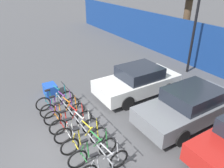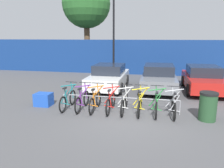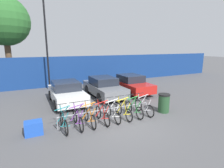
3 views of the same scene
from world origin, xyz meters
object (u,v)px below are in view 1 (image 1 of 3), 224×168
car_white (138,81)px  car_grey (190,106)px  bicycle_white (77,130)px  bicycle_yellow (85,140)px  bicycle_red (71,122)px  bicycle_green (93,151)px  bike_rack (78,122)px  cargo_crate (50,90)px  bicycle_purple (60,107)px  bicycle_orange (65,113)px  bicycle_teal (55,100)px  bicycle_silver (104,165)px

car_white → car_grey: size_ratio=0.92×
bicycle_white → bicycle_yellow: same height
bicycle_red → bicycle_green: bearing=-3.8°
bike_rack → cargo_crate: 3.32m
bicycle_purple → car_grey: size_ratio=0.39×
bicycle_purple → bicycle_orange: bearing=-3.8°
bicycle_teal → bicycle_white: same height
bike_rack → bicycle_silver: 2.13m
bicycle_yellow → car_white: (-2.06, 3.78, 0.31)m
bicycle_silver → bicycle_orange: bearing=-178.4°
bicycle_red → bicycle_white: (0.55, 0.00, 0.00)m
bicycle_green → car_white: size_ratio=0.42×
bicycle_green → car_white: (-2.68, 3.78, 0.31)m
bike_rack → bicycle_silver: (2.12, -0.15, -0.12)m
bike_rack → car_white: size_ratio=1.18×
bicycle_teal → car_white: car_white is taller
bicycle_orange → bicycle_white: (1.19, 0.00, 0.00)m
bicycle_purple → bicycle_red: size_ratio=1.00×
bicycle_orange → car_white: size_ratio=0.42×
bicycle_red → bicycle_green: 1.78m
bicycle_orange → cargo_crate: bicycle_orange is taller
bike_rack → cargo_crate: bike_rack is taller
bike_rack → car_grey: (1.57, 4.03, 0.19)m
bicycle_orange → bicycle_white: same height
bike_rack → car_grey: 4.33m
bicycle_teal → bicycle_red: (1.82, 0.00, 0.00)m
bike_rack → bicycle_white: size_ratio=2.80×
bike_rack → bicycle_teal: bearing=-176.0°
bicycle_purple → cargo_crate: bicycle_purple is taller
car_white → bicycle_red: bearing=-76.7°
bicycle_red → bike_rack: bearing=22.3°
car_grey → cargo_crate: car_grey is taller
bicycle_purple → bicycle_orange: 0.55m
bicycle_teal → car_white: bearing=73.2°
bicycle_yellow → bicycle_purple: bearing=179.8°
bicycle_teal → bicycle_orange: size_ratio=1.00×
bicycle_green → bicycle_silver: (0.64, 0.00, 0.00)m
bicycle_purple → cargo_crate: (-1.82, 0.15, -0.10)m
bicycle_yellow → car_grey: 4.25m
bicycle_white → bicycle_yellow: 0.62m
bicycle_green → cargo_crate: (-4.79, 0.15, -0.10)m
bicycle_red → car_grey: bearing=62.0°
car_white → bicycle_yellow: bearing=-61.5°
bicycle_green → bicycle_yellow: bearing=179.5°
bike_rack → bicycle_silver: size_ratio=2.80×
bicycle_orange → bicycle_silver: 3.06m
bike_rack → bicycle_red: size_ratio=2.80×
bicycle_purple → bicycle_yellow: bearing=-3.8°
cargo_crate → bicycle_purple: bearing=-4.8°
bicycle_yellow → car_white: 4.32m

